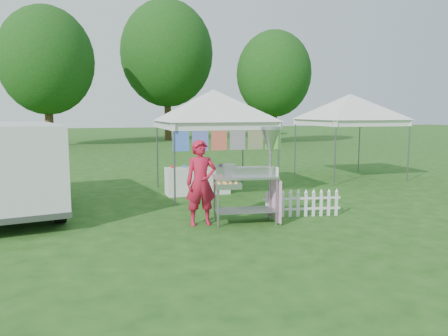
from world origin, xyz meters
name	(u,v)px	position (x,y,z in m)	size (l,w,h in m)	color
ground	(258,221)	(0.00, 0.00, 0.00)	(120.00, 120.00, 0.00)	#1D4714
canopy_main	(213,90)	(0.00, 3.49, 2.99)	(4.24, 4.24, 3.45)	#59595E
canopy_right	(351,94)	(5.50, 5.00, 2.99)	(4.24, 4.24, 3.45)	#59595E
tree_left	(46,61)	(-6.00, 24.00, 5.83)	(6.40, 6.40, 9.53)	#332012
tree_mid	(167,54)	(3.00, 28.00, 7.14)	(7.60, 7.60, 11.52)	#332012
tree_right	(274,74)	(10.00, 22.00, 5.18)	(5.60, 5.60, 8.42)	#332012
donut_cart	(255,167)	(-0.11, -0.11, 1.21)	(1.59, 0.98, 2.05)	gray
vendor	(201,183)	(-1.25, 0.07, 0.89)	(0.65, 0.43, 1.79)	#B91632
cargo_van	(9,164)	(-5.27, 2.67, 1.13)	(2.87, 5.31, 2.09)	silver
picket_fence	(302,204)	(1.11, 0.08, 0.29)	(1.78, 0.34, 0.56)	silver
display_table	(197,181)	(-0.48, 3.51, 0.38)	(1.80, 0.70, 0.77)	white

